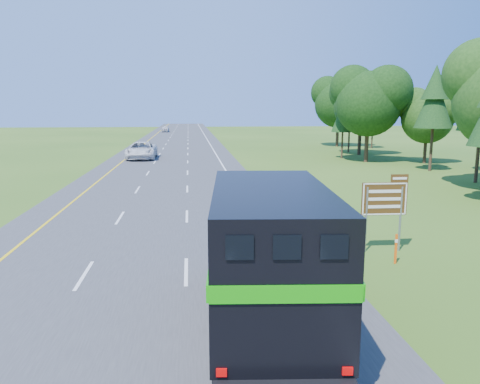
{
  "coord_description": "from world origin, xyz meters",
  "views": [
    {
      "loc": [
        2.03,
        -5.57,
        5.97
      ],
      "look_at": [
        4.76,
        19.51,
        1.44
      ],
      "focal_mm": 35.0,
      "sensor_mm": 36.0,
      "label": 1
    }
  ],
  "objects": [
    {
      "name": "road",
      "position": [
        0.0,
        50.0,
        0.02
      ],
      "size": [
        15.0,
        260.0,
        0.04
      ],
      "primitive_type": "cube",
      "color": "#38383A",
      "rests_on": "ground"
    },
    {
      "name": "white_suv",
      "position": [
        -3.6,
        50.89,
        1.04
      ],
      "size": [
        3.33,
        7.2,
        2.0
      ],
      "primitive_type": "imported",
      "rotation": [
        0.0,
        0.0,
        -0.0
      ],
      "color": "silver",
      "rests_on": "road"
    },
    {
      "name": "far_car",
      "position": [
        -3.88,
        114.77,
        0.8
      ],
      "size": [
        1.91,
        4.49,
        1.51
      ],
      "primitive_type": "imported",
      "rotation": [
        0.0,
        0.0,
        -0.03
      ],
      "color": "#B9BAC1",
      "rests_on": "road"
    },
    {
      "name": "lane_markings",
      "position": [
        0.0,
        50.0,
        0.04
      ],
      "size": [
        11.15,
        260.0,
        0.01
      ],
      "color": "yellow",
      "rests_on": "road"
    },
    {
      "name": "delineator",
      "position": [
        9.93,
        11.12,
        0.64
      ],
      "size": [
        0.1,
        0.05,
        1.19
      ],
      "color": "#FF530D",
      "rests_on": "ground"
    },
    {
      "name": "exit_sign",
      "position": [
        10.09,
        12.72,
        2.13
      ],
      "size": [
        1.94,
        0.14,
        3.29
      ],
      "rotation": [
        0.0,
        0.0,
        -0.03
      ],
      "color": "gray",
      "rests_on": "ground"
    },
    {
      "name": "horse_truck",
      "position": [
        4.07,
        6.28,
        2.18
      ],
      "size": [
        3.56,
        9.25,
        4.01
      ],
      "rotation": [
        0.0,
        0.0,
        -0.09
      ],
      "color": "black",
      "rests_on": "road"
    }
  ]
}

